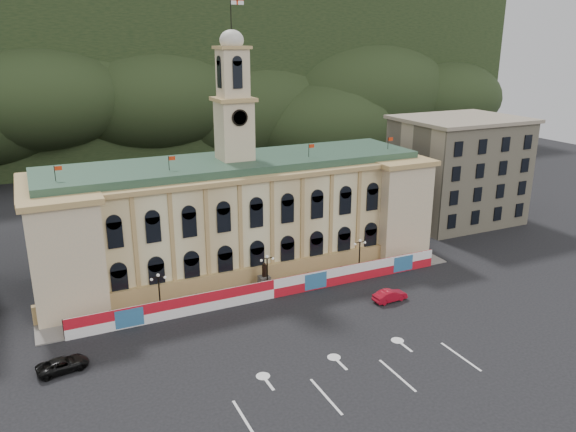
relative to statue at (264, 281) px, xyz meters
name	(u,v)px	position (x,y,z in m)	size (l,w,h in m)	color
ground	(332,355)	(0.00, -18.00, -1.19)	(260.00, 260.00, 0.00)	black
lane_markings	(357,380)	(0.00, -23.00, -1.18)	(26.00, 10.00, 0.02)	white
hill_ridge	(120,84)	(0.03, 103.99, 18.30)	(230.00, 80.00, 64.00)	black
city_hall	(238,213)	(0.00, 9.63, 6.66)	(56.20, 17.60, 37.10)	beige
side_building_right	(457,170)	(43.00, 12.93, 8.14)	(21.00, 17.00, 18.60)	#B6AA8C
hoarding_fence	(274,289)	(0.06, -2.93, 0.06)	(50.00, 0.44, 2.50)	red
pavement	(265,289)	(0.00, -0.25, -1.11)	(56.00, 5.50, 0.16)	slate
statue	(264,281)	(0.00, 0.00, 0.00)	(1.40, 1.40, 3.72)	#595651
lamp_left	(159,290)	(-14.00, -1.00, 1.89)	(1.96, 0.44, 5.15)	black
lamp_center	(267,270)	(0.00, -1.00, 1.89)	(1.96, 0.44, 5.15)	black
lamp_right	(360,253)	(14.00, -1.00, 1.89)	(1.96, 0.44, 5.15)	black
red_sedan	(390,296)	(12.90, -10.05, -0.44)	(4.59, 1.79, 1.49)	#A20B1C
black_suv	(63,365)	(-25.62, -9.15, -0.50)	(5.27, 3.06, 1.38)	black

